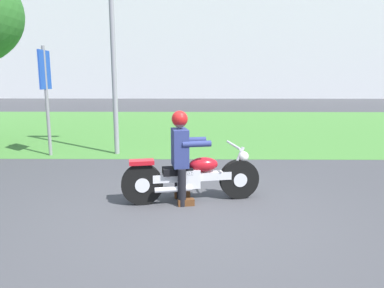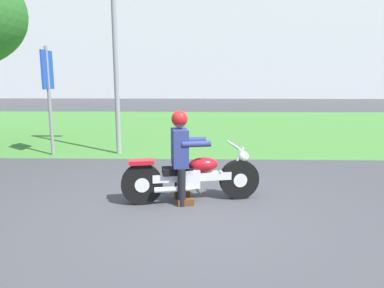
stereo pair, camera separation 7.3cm
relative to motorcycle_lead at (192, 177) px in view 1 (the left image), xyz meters
name	(u,v)px [view 1 (the left image)]	position (x,y,z in m)	size (l,w,h in m)	color
ground	(191,222)	(0.00, -0.81, -0.38)	(120.00, 120.00, 0.00)	#424247
grass_verge	(195,126)	(0.00, 8.85, -0.38)	(60.00, 12.00, 0.01)	#478438
stadium_facade	(209,19)	(1.35, 32.76, 7.46)	(62.91, 8.00, 15.68)	silver
motorcycle_lead	(192,177)	(0.00, 0.00, 0.00)	(2.09, 0.74, 0.86)	black
rider_lead	(181,150)	(-0.17, -0.03, 0.43)	(0.61, 0.53, 1.39)	black
streetlight_pole	(117,14)	(-1.80, 3.47, 2.95)	(0.96, 0.20, 5.28)	gray
sign_banner	(46,84)	(-3.50, 3.26, 1.34)	(0.08, 0.60, 2.60)	gray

